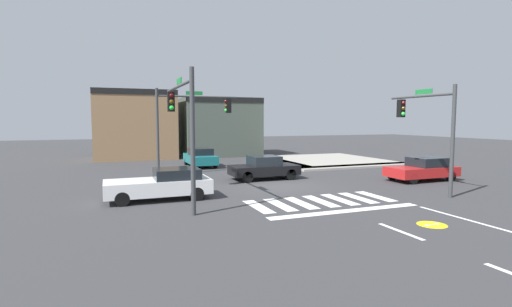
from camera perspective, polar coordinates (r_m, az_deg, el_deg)
The scene contains 12 objects.
ground_plane at distance 21.31m, azimuth 3.37°, elevation -4.75°, with size 120.00×120.00×0.00m, color #353538.
crosswalk_near at distance 17.40m, azimuth 9.61°, elevation -7.02°, with size 6.52×2.56×0.01m.
bike_detector_marking at distance 14.71m, azimuth 24.80°, elevation -9.63°, with size 1.01×1.01×0.01m.
curb_corner_northeast at distance 33.51m, azimuth 9.86°, elevation -1.13°, with size 10.00×10.60×0.15m.
storefront_row at distance 38.50m, azimuth -11.36°, elevation 4.08°, with size 15.73×6.01×6.36m.
traffic_signal_northwest at distance 25.32m, azimuth -9.84°, elevation 5.56°, with size 5.40×0.32×5.62m.
traffic_signal_southeast at distance 20.87m, azimuth 24.20°, elevation 4.55°, with size 0.32×4.21×5.25m.
traffic_signal_southwest at distance 16.68m, azimuth -11.10°, elevation 5.82°, with size 0.32×5.97×5.57m.
car_black at distance 23.33m, azimuth 1.21°, elevation -2.13°, with size 4.11×1.95×1.43m.
car_white at distance 17.94m, azimuth -13.86°, elevation -4.46°, with size 4.66×1.95×1.39m.
car_red at distance 24.91m, azimuth 23.74°, elevation -2.12°, with size 4.22×1.88×1.39m.
car_teal at distance 30.08m, azimuth -8.34°, elevation -0.58°, with size 1.88×4.26×1.44m.
Camera 1 is at (-8.78, -19.08, 3.60)m, focal length 26.78 mm.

